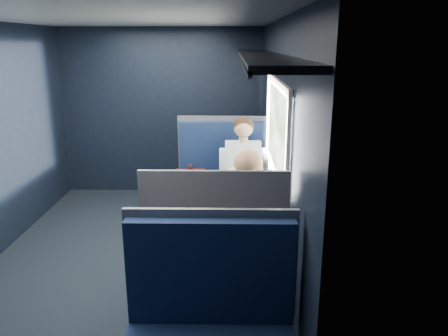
{
  "coord_description": "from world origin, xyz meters",
  "views": [
    {
      "loc": [
        0.97,
        -3.96,
        2.1
      ],
      "look_at": [
        0.9,
        0.0,
        0.95
      ],
      "focal_mm": 35.0,
      "sensor_mm": 36.0,
      "label": 1
    }
  ],
  "objects_px": {
    "seat_row_front": "(223,169)",
    "woman": "(247,219)",
    "man": "(243,171)",
    "cup": "(260,172)",
    "seat_bay_near": "(220,191)",
    "laptop": "(262,180)",
    "table": "(238,197)",
    "bottle_small": "(259,171)",
    "seat_bay_far": "(216,264)"
  },
  "relations": [
    {
      "from": "seat_bay_near",
      "to": "woman",
      "type": "bearing_deg",
      "value": -80.46
    },
    {
      "from": "man",
      "to": "laptop",
      "type": "xyz_separation_m",
      "value": [
        0.17,
        -0.64,
        0.09
      ]
    },
    {
      "from": "bottle_small",
      "to": "cup",
      "type": "distance_m",
      "value": 0.15
    },
    {
      "from": "seat_bay_near",
      "to": "cup",
      "type": "xyz_separation_m",
      "value": [
        0.44,
        -0.43,
        0.36
      ]
    },
    {
      "from": "man",
      "to": "laptop",
      "type": "height_order",
      "value": "man"
    },
    {
      "from": "seat_bay_near",
      "to": "laptop",
      "type": "height_order",
      "value": "seat_bay_near"
    },
    {
      "from": "table",
      "to": "cup",
      "type": "height_order",
      "value": "cup"
    },
    {
      "from": "seat_bay_far",
      "to": "bottle_small",
      "type": "distance_m",
      "value": 1.31
    },
    {
      "from": "seat_bay_far",
      "to": "man",
      "type": "relative_size",
      "value": 0.95
    },
    {
      "from": "man",
      "to": "woman",
      "type": "bearing_deg",
      "value": -90.0
    },
    {
      "from": "cup",
      "to": "seat_row_front",
      "type": "bearing_deg",
      "value": 107.29
    },
    {
      "from": "man",
      "to": "cup",
      "type": "height_order",
      "value": "man"
    },
    {
      "from": "laptop",
      "to": "seat_bay_near",
      "type": "bearing_deg",
      "value": 118.1
    },
    {
      "from": "table",
      "to": "seat_row_front",
      "type": "distance_m",
      "value": 1.82
    },
    {
      "from": "bottle_small",
      "to": "cup",
      "type": "height_order",
      "value": "bottle_small"
    },
    {
      "from": "table",
      "to": "man",
      "type": "height_order",
      "value": "man"
    },
    {
      "from": "seat_row_front",
      "to": "man",
      "type": "xyz_separation_m",
      "value": [
        0.25,
        -1.1,
        0.31
      ]
    },
    {
      "from": "seat_bay_far",
      "to": "woman",
      "type": "relative_size",
      "value": 0.95
    },
    {
      "from": "seat_row_front",
      "to": "woman",
      "type": "xyz_separation_m",
      "value": [
        0.25,
        -2.5,
        0.32
      ]
    },
    {
      "from": "seat_bay_near",
      "to": "laptop",
      "type": "xyz_separation_m",
      "value": [
        0.43,
        -0.81,
        0.39
      ]
    },
    {
      "from": "woman",
      "to": "bottle_small",
      "type": "distance_m",
      "value": 1.02
    },
    {
      "from": "laptop",
      "to": "seat_row_front",
      "type": "bearing_deg",
      "value": 103.53
    },
    {
      "from": "table",
      "to": "laptop",
      "type": "bearing_deg",
      "value": 13.68
    },
    {
      "from": "table",
      "to": "seat_bay_near",
      "type": "xyz_separation_m",
      "value": [
        -0.2,
        0.87,
        -0.24
      ]
    },
    {
      "from": "seat_bay_near",
      "to": "laptop",
      "type": "relative_size",
      "value": 3.12
    },
    {
      "from": "seat_row_front",
      "to": "woman",
      "type": "relative_size",
      "value": 0.88
    },
    {
      "from": "seat_bay_far",
      "to": "laptop",
      "type": "xyz_separation_m",
      "value": [
        0.42,
        0.93,
        0.4
      ]
    },
    {
      "from": "seat_row_front",
      "to": "bottle_small",
      "type": "distance_m",
      "value": 1.61
    },
    {
      "from": "cup",
      "to": "seat_bay_far",
      "type": "bearing_deg",
      "value": -107.8
    },
    {
      "from": "table",
      "to": "man",
      "type": "distance_m",
      "value": 0.7
    },
    {
      "from": "woman",
      "to": "laptop",
      "type": "relative_size",
      "value": 3.27
    },
    {
      "from": "woman",
      "to": "table",
      "type": "bearing_deg",
      "value": 95.45
    },
    {
      "from": "cup",
      "to": "woman",
      "type": "bearing_deg",
      "value": -98.53
    },
    {
      "from": "table",
      "to": "bottle_small",
      "type": "xyz_separation_m",
      "value": [
        0.22,
        0.3,
        0.17
      ]
    },
    {
      "from": "table",
      "to": "seat_bay_near",
      "type": "relative_size",
      "value": 0.79
    },
    {
      "from": "table",
      "to": "cup",
      "type": "distance_m",
      "value": 0.51
    },
    {
      "from": "seat_bay_near",
      "to": "cup",
      "type": "bearing_deg",
      "value": -44.51
    },
    {
      "from": "bottle_small",
      "to": "woman",
      "type": "bearing_deg",
      "value": -98.7
    },
    {
      "from": "man",
      "to": "bottle_small",
      "type": "height_order",
      "value": "man"
    },
    {
      "from": "seat_bay_near",
      "to": "seat_row_front",
      "type": "height_order",
      "value": "seat_bay_near"
    },
    {
      "from": "man",
      "to": "seat_row_front",
      "type": "bearing_deg",
      "value": 102.83
    },
    {
      "from": "seat_row_front",
      "to": "woman",
      "type": "height_order",
      "value": "woman"
    },
    {
      "from": "laptop",
      "to": "woman",
      "type": "bearing_deg",
      "value": -102.43
    },
    {
      "from": "seat_bay_near",
      "to": "seat_bay_far",
      "type": "relative_size",
      "value": 1.0
    },
    {
      "from": "table",
      "to": "seat_bay_near",
      "type": "height_order",
      "value": "seat_bay_near"
    },
    {
      "from": "table",
      "to": "woman",
      "type": "relative_size",
      "value": 0.76
    },
    {
      "from": "seat_row_front",
      "to": "man",
      "type": "distance_m",
      "value": 1.17
    },
    {
      "from": "woman",
      "to": "cup",
      "type": "relative_size",
      "value": 16.06
    },
    {
      "from": "man",
      "to": "cup",
      "type": "distance_m",
      "value": 0.32
    },
    {
      "from": "table",
      "to": "bottle_small",
      "type": "height_order",
      "value": "bottle_small"
    }
  ]
}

